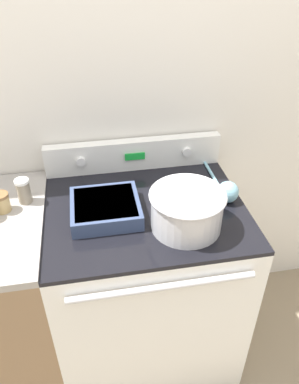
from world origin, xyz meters
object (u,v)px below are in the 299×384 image
Objects in this scene: ladle at (227,191)px; spice_jar_white_cap at (24,191)px; mixing_bowl at (187,208)px; casserole_dish at (105,207)px; spice_jar_brown_cap at (2,202)px.

ladle is 3.29× the size of spice_jar_white_cap.
mixing_bowl is at bearing -146.64° from ladle.
mixing_bowl reaches higher than spice_jar_white_cap.
spice_jar_white_cap is (-0.31, 0.13, 0.03)m from casserole_dish.
ladle is at bearing 1.57° from casserole_dish.
casserole_dish is 2.53× the size of spice_jar_white_cap.
mixing_bowl reaches higher than spice_jar_brown_cap.
ladle reaches higher than casserole_dish.
casserole_dish is at bearing 157.12° from mixing_bowl.
mixing_bowl is 3.60× the size of spice_jar_brown_cap.
casserole_dish is 0.40m from spice_jar_brown_cap.
mixing_bowl is 0.81× the size of ladle.
ladle and spice_jar_brown_cap have the same top height.
casserole_dish is (-0.29, 0.12, -0.05)m from mixing_bowl.
mixing_bowl is 0.25m from ladle.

